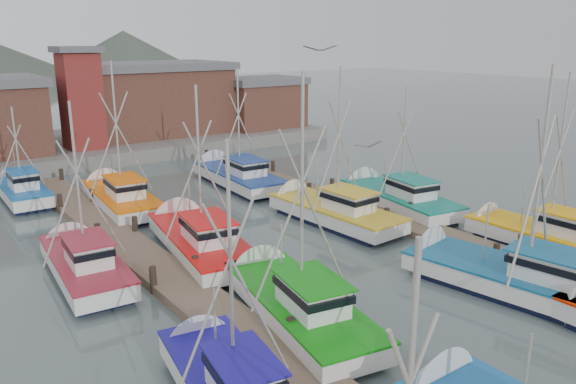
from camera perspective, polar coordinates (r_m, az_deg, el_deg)
ground at (r=25.10m, az=8.64°, el=-9.38°), size 260.00×260.00×0.00m
dock_left at (r=24.29m, az=-10.37°, el=-9.80°), size 2.30×46.00×1.50m
dock_right at (r=32.39m, az=12.39°, el=-3.38°), size 2.30×46.00×1.50m
quay at (r=56.22m, az=-19.06°, el=4.50°), size 44.00×16.00×1.20m
shed_center at (r=57.70m, az=-13.70°, el=9.28°), size 14.84×9.54×6.90m
shed_right at (r=60.38m, az=-2.75°, el=9.14°), size 8.48×6.36×5.20m
lookout_tower at (r=51.18m, az=-20.29°, el=9.00°), size 3.60×3.60×8.50m
boat_4 at (r=21.91m, az=0.49°, el=-11.06°), size 4.44×9.52×10.18m
boat_5 at (r=25.75m, az=21.42°, el=-8.00°), size 4.79×10.68×10.47m
boat_6 at (r=17.43m, az=-6.25°, el=-18.80°), size 3.58×8.07×8.60m
boat_7 at (r=31.50m, az=23.91°, el=-4.02°), size 3.82×8.43×9.59m
boat_8 at (r=28.69m, az=-9.17°, el=-4.70°), size 4.51×10.04×9.25m
boat_9 at (r=32.90m, az=4.14°, el=-1.88°), size 3.93×9.47×9.79m
boat_10 at (r=27.09m, az=-20.13°, el=-6.71°), size 3.52×8.56×8.63m
boat_11 at (r=36.26m, az=10.67°, el=-0.48°), size 4.41×9.82×8.56m
boat_12 at (r=37.24m, az=-16.81°, el=-0.45°), size 3.98×9.52×9.97m
boat_13 at (r=41.37m, az=-5.43°, el=1.70°), size 3.81×10.13×9.30m
boat_14 at (r=41.28m, az=-25.53°, el=0.20°), size 2.87×7.99×6.85m
gull_near at (r=20.34m, az=3.30°, el=14.31°), size 1.55×0.63×0.24m
gull_far at (r=24.39m, az=8.16°, el=4.68°), size 1.54×0.61×0.24m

